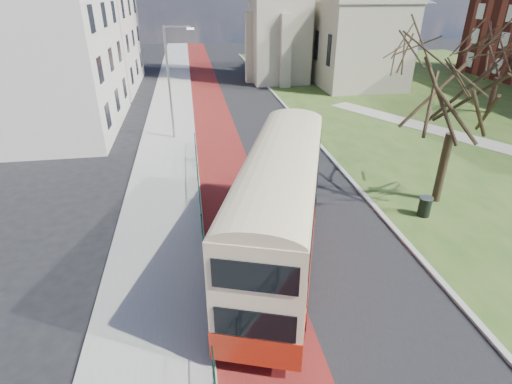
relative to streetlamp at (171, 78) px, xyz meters
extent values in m
plane|color=black|center=(4.35, -18.00, -4.59)|extent=(160.00, 160.00, 0.00)
cube|color=black|center=(5.85, 2.00, -4.59)|extent=(9.00, 120.00, 0.01)
cube|color=#591414|center=(3.15, 2.00, -4.59)|extent=(3.40, 120.00, 0.01)
cube|color=gray|center=(-0.65, 2.00, -4.53)|extent=(4.00, 120.00, 0.12)
cube|color=#999993|center=(1.35, 2.00, -4.53)|extent=(0.25, 120.00, 0.13)
cube|color=#999993|center=(10.45, 4.00, -4.53)|extent=(0.25, 80.00, 0.13)
cube|color=#2E4E1C|center=(30.35, 4.00, -4.57)|extent=(40.00, 80.00, 0.04)
cylinder|color=#0D3C24|center=(1.40, -14.00, -3.49)|extent=(0.04, 24.00, 0.04)
cylinder|color=#0D3C24|center=(1.40, -14.00, -4.44)|extent=(0.04, 24.00, 0.04)
cube|color=#A09681|center=(20.85, 20.00, -0.09)|extent=(9.00, 18.00, 9.00)
cube|color=beige|center=(-9.65, 4.00, 1.66)|extent=(10.00, 14.00, 12.50)
cube|color=beige|center=(-9.65, 20.00, 0.91)|extent=(10.00, 16.00, 11.00)
cylinder|color=gray|center=(-0.15, 0.00, -0.47)|extent=(0.16, 0.16, 8.00)
cylinder|color=gray|center=(0.75, 0.00, 3.43)|extent=(1.80, 0.10, 0.10)
cube|color=silver|center=(1.65, 0.00, 3.28)|extent=(0.50, 0.18, 0.12)
cube|color=#AC220F|center=(4.48, -16.62, -3.52)|extent=(6.34, 11.79, 1.05)
cube|color=beige|center=(4.48, -16.62, -1.47)|extent=(6.29, 11.73, 3.05)
cube|color=black|center=(3.33, -15.89, -2.42)|extent=(3.18, 8.97, 1.00)
cube|color=black|center=(5.83, -16.76, -2.42)|extent=(3.18, 8.97, 1.00)
cube|color=black|center=(3.23, -16.19, -0.84)|extent=(3.48, 9.84, 0.95)
cube|color=black|center=(5.72, -17.06, -0.84)|extent=(3.48, 9.84, 0.95)
cube|color=black|center=(6.37, -11.19, -2.42)|extent=(2.25, 0.85, 1.10)
cube|color=black|center=(6.37, -11.19, -0.84)|extent=(2.25, 0.85, 0.95)
cube|color=orange|center=(6.37, -11.19, -0.24)|extent=(1.80, 0.71, 0.32)
cylinder|color=black|center=(4.62, -12.51, -4.05)|extent=(0.66, 1.14, 1.09)
cylinder|color=black|center=(6.92, -13.31, -4.05)|extent=(0.66, 1.14, 1.09)
cylinder|color=black|center=(2.18, -19.49, -4.05)|extent=(0.66, 1.14, 1.09)
cylinder|color=black|center=(4.49, -20.30, -4.05)|extent=(0.66, 1.14, 1.09)
cylinder|color=#312618|center=(14.05, -12.66, -2.67)|extent=(0.58, 0.58, 3.77)
cylinder|color=#301D18|center=(28.63, 2.57, -2.97)|extent=(0.55, 0.55, 3.16)
cylinder|color=black|center=(12.51, -14.09, -4.07)|extent=(0.70, 0.70, 0.98)
cylinder|color=gray|center=(12.51, -14.09, -3.54)|extent=(0.75, 0.75, 0.07)
camera|label=1|loc=(1.31, -29.98, 5.64)|focal=28.00mm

